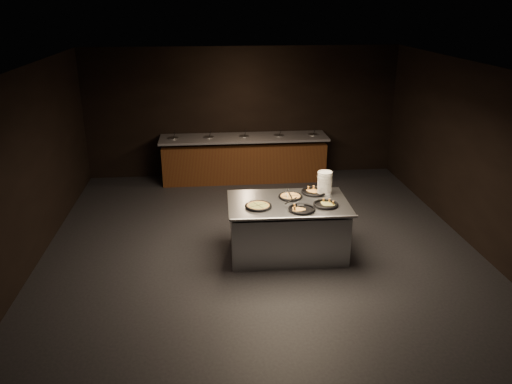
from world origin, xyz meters
TOP-DOWN VIEW (x-y plane):
  - room at (0.00, 0.00)m, footprint 7.02×8.02m
  - salad_bar at (0.00, 3.56)m, footprint 3.70×0.83m
  - serving_counter at (0.41, -0.04)m, footprint 1.89×1.24m
  - plate_stack at (1.05, 0.29)m, footprint 0.23×0.23m
  - pan_veggie_whole at (-0.08, -0.20)m, footprint 0.41×0.41m
  - pan_cheese_whole at (0.47, 0.13)m, footprint 0.38×0.38m
  - pan_cheese_slices_a at (0.89, 0.31)m, footprint 0.41×0.41m
  - pan_cheese_slices_b at (0.56, -0.38)m, footprint 0.41×0.41m
  - pan_veggie_slices at (0.95, -0.24)m, footprint 0.38×0.38m
  - server_left at (0.42, 0.06)m, footprint 0.17×0.31m
  - server_right at (0.46, -0.23)m, footprint 0.30×0.09m

SIDE VIEW (x-z plane):
  - serving_counter at x=0.41m, z-range -0.02..0.87m
  - salad_bar at x=0.00m, z-range -0.15..1.03m
  - pan_cheese_slices_a at x=0.89m, z-range 0.89..0.93m
  - pan_cheese_slices_b at x=0.56m, z-range 0.89..0.93m
  - pan_veggie_slices at x=0.95m, z-range 0.89..0.93m
  - pan_cheese_whole at x=0.47m, z-range 0.89..0.93m
  - pan_veggie_whole at x=-0.08m, z-range 0.89..0.93m
  - server_right at x=0.46m, z-range 0.89..1.03m
  - server_left at x=0.42m, z-range 0.89..1.05m
  - plate_stack at x=1.05m, z-range 0.89..1.25m
  - room at x=0.00m, z-range -0.01..2.91m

